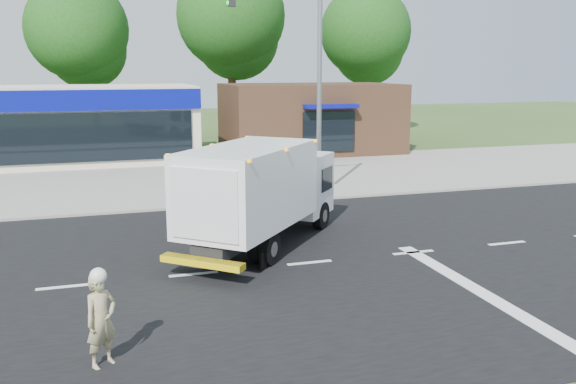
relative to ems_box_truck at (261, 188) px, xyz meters
name	(u,v)px	position (x,y,z in m)	size (l,w,h in m)	color
ground	(309,263)	(0.82, -1.79, -1.70)	(120.00, 120.00, 0.00)	#385123
road_asphalt	(309,263)	(0.82, -1.79, -1.70)	(60.00, 14.00, 0.02)	black
sidewalk	(240,197)	(0.82, 6.41, -1.64)	(60.00, 2.40, 0.12)	gray
parking_apron	(213,174)	(0.82, 12.21, -1.69)	(60.00, 9.00, 0.02)	gray
lane_markings	(380,274)	(2.17, -3.15, -1.68)	(55.20, 7.00, 0.01)	silver
ems_box_truck	(261,188)	(0.00, 0.00, 0.00)	(5.89, 6.37, 2.95)	black
emergency_worker	(101,318)	(-4.33, -5.95, -0.84)	(0.71, 0.66, 1.74)	tan
retail_strip_mall	(18,125)	(-8.18, 18.13, 0.31)	(18.00, 6.20, 4.00)	beige
brown_storefront	(311,118)	(7.82, 18.19, 0.30)	(10.00, 6.70, 4.00)	#382316
traffic_signal_pole	(303,68)	(3.17, 5.81, 3.22)	(3.51, 0.25, 8.00)	gray
background_trees	(159,30)	(-0.03, 26.37, 5.68)	(36.77, 7.39, 12.10)	#332114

